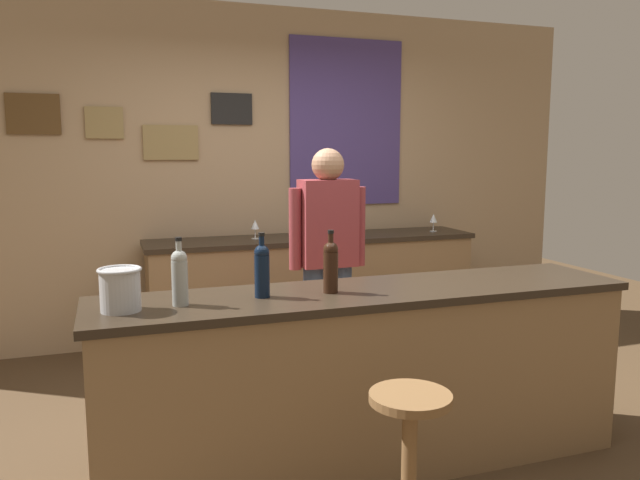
{
  "coord_description": "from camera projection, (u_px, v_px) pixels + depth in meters",
  "views": [
    {
      "loc": [
        -1.2,
        -3.14,
        1.6
      ],
      "look_at": [
        0.04,
        0.45,
        1.05
      ],
      "focal_mm": 34.51,
      "sensor_mm": 36.0,
      "label": 1
    }
  ],
  "objects": [
    {
      "name": "ground_plane",
      "position": [
        339.0,
        430.0,
        3.55
      ],
      "size": [
        10.0,
        10.0,
        0.0
      ],
      "primitive_type": "plane",
      "color": "#4C3823"
    },
    {
      "name": "bar_stool",
      "position": [
        409.0,
        448.0,
        2.38
      ],
      "size": [
        0.32,
        0.32,
        0.68
      ],
      "color": "brown",
      "rests_on": "ground_plane"
    },
    {
      "name": "bartender",
      "position": [
        328.0,
        254.0,
        4.0
      ],
      "size": [
        0.52,
        0.21,
        1.62
      ],
      "color": "#384766",
      "rests_on": "ground_plane"
    },
    {
      "name": "wine_glass_a",
      "position": [
        255.0,
        225.0,
        4.95
      ],
      "size": [
        0.07,
        0.07,
        0.16
      ],
      "color": "silver",
      "rests_on": "side_counter"
    },
    {
      "name": "back_wall",
      "position": [
        256.0,
        173.0,
        5.25
      ],
      "size": [
        6.0,
        0.09,
        2.8
      ],
      "color": "tan",
      "rests_on": "ground_plane"
    },
    {
      "name": "side_counter",
      "position": [
        314.0,
        289.0,
        5.16
      ],
      "size": [
        2.75,
        0.56,
        0.9
      ],
      "color": "olive",
      "rests_on": "ground_plane"
    },
    {
      "name": "ice_bucket",
      "position": [
        120.0,
        288.0,
        2.62
      ],
      "size": [
        0.19,
        0.19,
        0.19
      ],
      "color": "#B7BABF",
      "rests_on": "bar_counter"
    },
    {
      "name": "wine_bottle_b",
      "position": [
        262.0,
        269.0,
        2.87
      ],
      "size": [
        0.07,
        0.07,
        0.31
      ],
      "color": "black",
      "rests_on": "bar_counter"
    },
    {
      "name": "wine_bottle_a",
      "position": [
        180.0,
        275.0,
        2.71
      ],
      "size": [
        0.07,
        0.07,
        0.31
      ],
      "color": "#999E99",
      "rests_on": "bar_counter"
    },
    {
      "name": "wine_bottle_c",
      "position": [
        331.0,
        265.0,
        2.96
      ],
      "size": [
        0.07,
        0.07,
        0.31
      ],
      "color": "black",
      "rests_on": "bar_counter"
    },
    {
      "name": "wine_glass_b",
      "position": [
        433.0,
        219.0,
        5.41
      ],
      "size": [
        0.07,
        0.07,
        0.16
      ],
      "color": "silver",
      "rests_on": "side_counter"
    },
    {
      "name": "bar_counter",
      "position": [
        367.0,
        378.0,
        3.12
      ],
      "size": [
        2.7,
        0.6,
        0.92
      ],
      "color": "olive",
      "rests_on": "ground_plane"
    }
  ]
}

